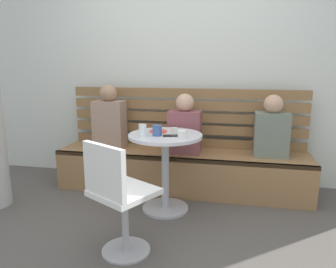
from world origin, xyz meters
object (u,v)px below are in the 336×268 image
(cup_mug_blue, at_px, (157,130))
(phone_on_table, at_px, (171,136))
(cafe_table, at_px, (165,157))
(cup_ceramic_white, at_px, (182,134))
(person_adult, at_px, (109,120))
(booth_bench, at_px, (181,171))
(cup_water_clear, at_px, (143,130))
(white_chair, at_px, (117,195))
(cup_espresso_small, at_px, (174,131))
(person_child_middle, at_px, (272,129))
(plate_small, at_px, (158,131))
(person_child_left, at_px, (185,127))

(cup_mug_blue, bearing_deg, phone_on_table, 3.97)
(cafe_table, relative_size, cup_ceramic_white, 9.25)
(phone_on_table, bearing_deg, cup_ceramic_white, -134.82)
(person_adult, relative_size, cup_mug_blue, 7.48)
(cafe_table, bearing_deg, cup_ceramic_white, -35.57)
(booth_bench, height_order, cafe_table, cafe_table)
(cup_mug_blue, distance_m, phone_on_table, 0.13)
(cup_water_clear, height_order, phone_on_table, cup_water_clear)
(cafe_table, height_order, person_adult, person_adult)
(white_chair, relative_size, cup_espresso_small, 15.18)
(booth_bench, xyz_separation_m, cafe_table, (-0.07, -0.50, 0.30))
(white_chair, xyz_separation_m, cup_mug_blue, (0.11, 0.73, 0.32))
(person_adult, xyz_separation_m, cup_ceramic_white, (0.94, -0.66, 0.02))
(cup_espresso_small, distance_m, cup_water_clear, 0.31)
(person_child_middle, height_order, cup_water_clear, person_child_middle)
(cup_water_clear, bearing_deg, cafe_table, 37.82)
(cup_water_clear, xyz_separation_m, plate_small, (0.09, 0.22, -0.05))
(white_chair, bearing_deg, cup_water_clear, 90.70)
(cup_espresso_small, bearing_deg, plate_small, 165.98)
(cup_mug_blue, distance_m, cup_water_clear, 0.13)
(booth_bench, distance_m, cafe_table, 0.59)
(person_child_left, distance_m, cup_ceramic_white, 0.62)
(phone_on_table, bearing_deg, cafe_table, 27.26)
(cup_espresso_small, bearing_deg, cup_water_clear, -143.79)
(cup_espresso_small, relative_size, plate_small, 0.33)
(cafe_table, bearing_deg, person_adult, 145.08)
(phone_on_table, bearing_deg, booth_bench, -16.86)
(person_adult, bearing_deg, cup_water_clear, -48.75)
(cafe_table, height_order, cup_mug_blue, cup_mug_blue)
(white_chair, bearing_deg, cup_ceramic_white, 62.97)
(person_child_left, bearing_deg, phone_on_table, -93.73)
(person_child_middle, xyz_separation_m, cup_ceramic_white, (-0.81, -0.66, 0.06))
(cup_ceramic_white, height_order, phone_on_table, cup_ceramic_white)
(cup_water_clear, bearing_deg, person_child_left, 65.94)
(booth_bench, bearing_deg, cup_ceramic_white, -79.87)
(cafe_table, height_order, white_chair, white_chair)
(cup_espresso_small, bearing_deg, booth_bench, 90.81)
(person_adult, bearing_deg, phone_on_table, -35.94)
(person_child_left, relative_size, cup_mug_blue, 6.64)
(booth_bench, relative_size, cup_espresso_small, 48.21)
(plate_small, bearing_deg, cafe_table, -44.52)
(booth_bench, xyz_separation_m, person_child_left, (0.04, -0.02, 0.50))
(white_chair, bearing_deg, person_child_middle, 49.25)
(person_child_middle, height_order, phone_on_table, person_child_middle)
(cafe_table, relative_size, cup_espresso_small, 13.21)
(white_chair, distance_m, cup_water_clear, 0.75)
(person_child_middle, relative_size, phone_on_table, 4.51)
(cafe_table, xyz_separation_m, person_child_middle, (0.99, 0.54, 0.20))
(booth_bench, height_order, plate_small, plate_small)
(person_child_left, bearing_deg, cup_water_clear, -114.06)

